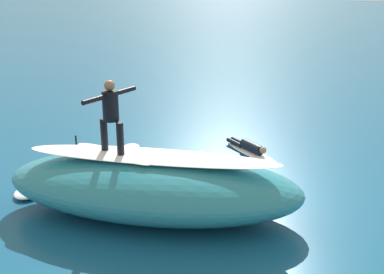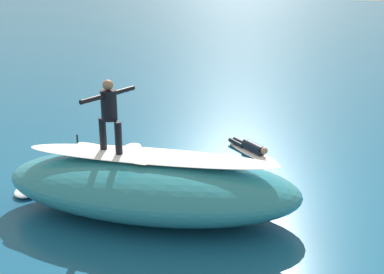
% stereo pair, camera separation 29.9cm
% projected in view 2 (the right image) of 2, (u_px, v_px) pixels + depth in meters
% --- Properties ---
extents(ground_plane, '(120.00, 120.00, 0.00)m').
position_uv_depth(ground_plane, '(214.00, 183.00, 14.02)').
color(ground_plane, '#145175').
extents(wave_crest, '(7.47, 4.71, 1.39)m').
position_uv_depth(wave_crest, '(151.00, 185.00, 12.19)').
color(wave_crest, teal).
rests_on(wave_crest, ground_plane).
extents(wave_foam_lip, '(5.95, 2.59, 0.08)m').
position_uv_depth(wave_foam_lip, '(150.00, 156.00, 11.95)').
color(wave_foam_lip, white).
rests_on(wave_foam_lip, wave_crest).
extents(surfboard_riding, '(2.35, 0.88, 0.07)m').
position_uv_depth(surfboard_riding, '(111.00, 153.00, 12.14)').
color(surfboard_riding, '#EAE5C6').
rests_on(surfboard_riding, wave_crest).
extents(surfer_riding, '(0.67, 1.59, 1.69)m').
position_uv_depth(surfer_riding, '(109.00, 111.00, 11.80)').
color(surfer_riding, black).
rests_on(surfer_riding, surfboard_riding).
extents(surfboard_paddling, '(2.28, 1.66, 0.08)m').
position_uv_depth(surfboard_paddling, '(253.00, 153.00, 15.96)').
color(surfboard_paddling, silver).
rests_on(surfboard_paddling, ground_plane).
extents(surfer_paddling, '(1.58, 1.08, 0.31)m').
position_uv_depth(surfer_paddling, '(251.00, 146.00, 16.01)').
color(surfer_paddling, black).
rests_on(surfer_paddling, surfboard_paddling).
extents(buoy_marker, '(0.53, 0.53, 0.90)m').
position_uv_depth(buoy_marker, '(79.00, 155.00, 15.18)').
color(buoy_marker, yellow).
rests_on(buoy_marker, ground_plane).
extents(foam_patch_near, '(0.81, 0.74, 0.16)m').
position_uv_depth(foam_patch_near, '(169.00, 158.00, 15.50)').
color(foam_patch_near, white).
rests_on(foam_patch_near, ground_plane).
extents(foam_patch_mid, '(0.94, 1.13, 0.15)m').
position_uv_depth(foam_patch_mid, '(30.00, 190.00, 13.42)').
color(foam_patch_mid, white).
rests_on(foam_patch_mid, ground_plane).
extents(foam_patch_far, '(0.56, 0.67, 0.14)m').
position_uv_depth(foam_patch_far, '(133.00, 147.00, 16.38)').
color(foam_patch_far, white).
rests_on(foam_patch_far, ground_plane).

